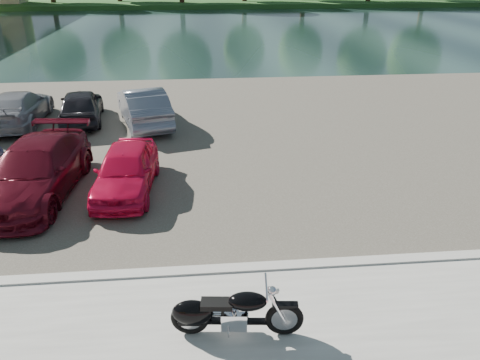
% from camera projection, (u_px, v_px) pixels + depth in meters
% --- Properties ---
extents(ground, '(200.00, 200.00, 0.00)m').
position_uv_depth(ground, '(286.00, 338.00, 8.35)').
color(ground, '#595447').
rests_on(ground, ground).
extents(kerb, '(60.00, 0.30, 0.14)m').
position_uv_depth(kerb, '(269.00, 268.00, 10.12)').
color(kerb, '#A09E96').
rests_on(kerb, ground).
extents(parking_lot, '(60.00, 18.00, 0.04)m').
position_uv_depth(parking_lot, '(235.00, 132.00, 18.24)').
color(parking_lot, '#48443A').
rests_on(parking_lot, ground).
extents(river, '(120.00, 40.00, 0.00)m').
position_uv_depth(river, '(209.00, 30.00, 44.35)').
color(river, '#162928').
rests_on(river, ground).
extents(far_bank, '(120.00, 24.00, 0.60)m').
position_uv_depth(far_bank, '(202.00, 0.00, 73.02)').
color(far_bank, '#204819').
rests_on(far_bank, ground).
extents(motorcycle, '(2.33, 0.75, 1.05)m').
position_uv_depth(motorcycle, '(225.00, 313.00, 8.12)').
color(motorcycle, black).
rests_on(motorcycle, promenade).
extents(car_3, '(2.52, 5.31, 1.49)m').
position_uv_depth(car_3, '(36.00, 170.00, 13.04)').
color(car_3, '#570C19').
rests_on(car_3, parking_lot).
extents(car_4, '(1.75, 3.94, 1.32)m').
position_uv_depth(car_4, '(126.00, 170.00, 13.30)').
color(car_4, red).
rests_on(car_4, parking_lot).
extents(car_7, '(2.03, 4.69, 1.34)m').
position_uv_depth(car_7, '(18.00, 108.00, 18.78)').
color(car_7, gray).
rests_on(car_7, parking_lot).
extents(car_8, '(2.10, 4.15, 1.36)m').
position_uv_depth(car_8, '(81.00, 106.00, 19.01)').
color(car_8, black).
rests_on(car_8, parking_lot).
extents(car_9, '(2.70, 4.78, 1.49)m').
position_uv_depth(car_9, '(144.00, 106.00, 18.72)').
color(car_9, slate).
rests_on(car_9, parking_lot).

